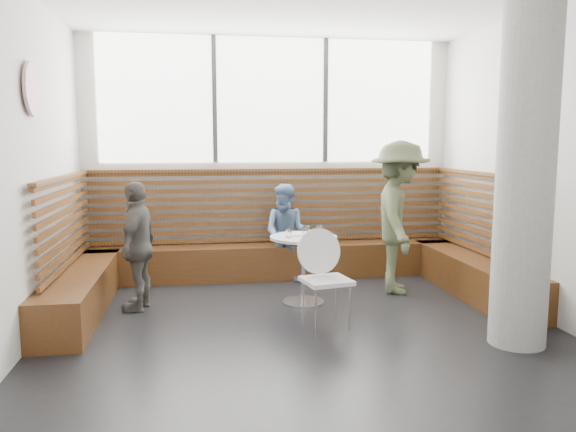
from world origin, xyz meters
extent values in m
cube|color=silver|center=(0.00, 0.00, 1.60)|extent=(5.00, 5.00, 3.20)
cube|color=black|center=(0.00, 0.00, 0.00)|extent=(5.00, 5.00, 0.01)
cube|color=white|center=(0.00, 2.48, 2.38)|extent=(4.50, 0.02, 1.65)
cube|color=#3F3F42|center=(-0.75, 2.46, 2.38)|extent=(0.06, 0.04, 1.65)
cube|color=#3F3F42|center=(0.75, 2.46, 2.38)|extent=(0.06, 0.04, 1.65)
cube|color=#472811|center=(0.00, 2.25, 0.23)|extent=(5.00, 0.50, 0.45)
cube|color=#472811|center=(-2.25, 1.25, 0.23)|extent=(0.50, 2.50, 0.45)
cube|color=#472811|center=(2.25, 1.25, 0.23)|extent=(0.50, 2.50, 0.45)
cube|color=#4D2B13|center=(0.00, 2.42, 0.95)|extent=(4.88, 0.08, 0.98)
cube|color=#4D2B13|center=(-2.42, 1.25, 0.95)|extent=(0.08, 2.38, 0.98)
cube|color=#4D2B13|center=(2.42, 1.25, 0.95)|extent=(0.08, 2.38, 0.98)
cylinder|color=gray|center=(1.85, -0.60, 1.60)|extent=(0.50, 0.50, 3.20)
cylinder|color=white|center=(-2.46, 0.40, 2.30)|extent=(0.03, 0.50, 0.50)
cylinder|color=silver|center=(0.17, 0.97, 0.01)|extent=(0.47, 0.47, 0.03)
cylinder|color=silver|center=(0.17, 0.97, 0.39)|extent=(0.07, 0.07, 0.74)
cylinder|color=#B7B7BA|center=(0.17, 0.97, 0.76)|extent=(0.75, 0.75, 0.03)
cube|color=white|center=(0.24, 0.11, 0.47)|extent=(0.44, 0.42, 0.04)
cylinder|color=white|center=(0.24, 0.30, 0.73)|extent=(0.46, 0.11, 0.46)
cylinder|color=silver|center=(0.06, -0.05, 0.22)|extent=(0.02, 0.02, 0.45)
cylinder|color=silver|center=(0.42, -0.05, 0.22)|extent=(0.02, 0.02, 0.45)
cylinder|color=silver|center=(0.06, 0.26, 0.22)|extent=(0.02, 0.02, 0.45)
cylinder|color=silver|center=(0.42, 0.26, 0.22)|extent=(0.02, 0.02, 0.45)
imported|color=#4E5639|center=(1.40, 1.27, 0.92)|extent=(0.99, 1.33, 1.84)
imported|color=#6281AB|center=(0.14, 1.99, 0.64)|extent=(0.75, 0.67, 1.28)
imported|color=#585450|center=(-1.64, 1.05, 0.70)|extent=(0.53, 0.88, 1.40)
cylinder|color=white|center=(0.09, 1.05, 0.78)|extent=(0.19, 0.19, 0.01)
cylinder|color=white|center=(0.27, 1.10, 0.78)|extent=(0.21, 0.21, 0.01)
cylinder|color=white|center=(-0.01, 0.90, 0.82)|extent=(0.06, 0.06, 0.10)
cylinder|color=white|center=(0.18, 0.91, 0.83)|extent=(0.07, 0.07, 0.12)
cylinder|color=white|center=(0.36, 1.01, 0.83)|extent=(0.07, 0.07, 0.11)
cube|color=#A5C64C|center=(0.26, 0.80, 0.77)|extent=(0.23, 0.19, 0.00)
camera|label=1|loc=(-0.97, -5.12, 1.82)|focal=35.00mm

